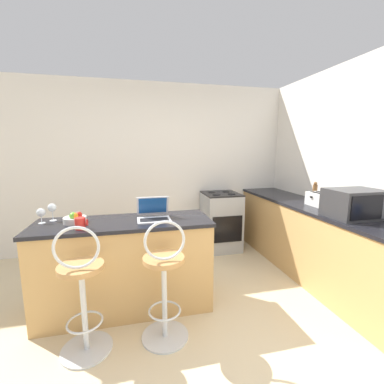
{
  "coord_description": "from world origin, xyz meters",
  "views": [
    {
      "loc": [
        -0.43,
        -1.79,
        1.6
      ],
      "look_at": [
        0.37,
        1.6,
        1.01
      ],
      "focal_mm": 24.0,
      "sensor_mm": 36.0,
      "label": 1
    }
  ],
  "objects_px": {
    "toaster": "(319,199)",
    "fruit_bowl": "(75,219)",
    "pepper_mill": "(315,192)",
    "wine_glass_tall": "(41,213)",
    "laptop": "(153,213)",
    "mug_red": "(81,223)",
    "bar_stool_near": "(82,293)",
    "stove_range": "(221,221)",
    "bar_stool_far": "(164,283)",
    "wine_glass_short": "(52,208)",
    "microwave": "(354,204)"
  },
  "relations": [
    {
      "from": "toaster",
      "to": "fruit_bowl",
      "type": "relative_size",
      "value": 1.25
    },
    {
      "from": "pepper_mill",
      "to": "wine_glass_tall",
      "type": "xyz_separation_m",
      "value": [
        -3.18,
        -0.3,
        -0.02
      ]
    },
    {
      "from": "fruit_bowl",
      "to": "toaster",
      "type": "bearing_deg",
      "value": 2.39
    },
    {
      "from": "laptop",
      "to": "mug_red",
      "type": "xyz_separation_m",
      "value": [
        -0.64,
        -0.19,
        -0.0
      ]
    },
    {
      "from": "bar_stool_near",
      "to": "stove_range",
      "type": "distance_m",
      "value": 2.53
    },
    {
      "from": "laptop",
      "to": "mug_red",
      "type": "relative_size",
      "value": 3.04
    },
    {
      "from": "stove_range",
      "to": "mug_red",
      "type": "bearing_deg",
      "value": -141.22
    },
    {
      "from": "toaster",
      "to": "fruit_bowl",
      "type": "bearing_deg",
      "value": -177.61
    },
    {
      "from": "bar_stool_far",
      "to": "wine_glass_short",
      "type": "bearing_deg",
      "value": 144.88
    },
    {
      "from": "stove_range",
      "to": "wine_glass_tall",
      "type": "distance_m",
      "value": 2.56
    },
    {
      "from": "pepper_mill",
      "to": "bar_stool_near",
      "type": "bearing_deg",
      "value": -161.47
    },
    {
      "from": "toaster",
      "to": "pepper_mill",
      "type": "xyz_separation_m",
      "value": [
        0.13,
        0.24,
        0.04
      ]
    },
    {
      "from": "pepper_mill",
      "to": "wine_glass_short",
      "type": "relative_size",
      "value": 1.53
    },
    {
      "from": "laptop",
      "to": "pepper_mill",
      "type": "xyz_separation_m",
      "value": [
        2.15,
        0.37,
        0.07
      ]
    },
    {
      "from": "bar_stool_near",
      "to": "pepper_mill",
      "type": "height_order",
      "value": "pepper_mill"
    },
    {
      "from": "laptop",
      "to": "toaster",
      "type": "height_order",
      "value": "laptop"
    },
    {
      "from": "bar_stool_far",
      "to": "microwave",
      "type": "xyz_separation_m",
      "value": [
        1.95,
        0.13,
        0.55
      ]
    },
    {
      "from": "wine_glass_short",
      "to": "toaster",
      "type": "bearing_deg",
      "value": -0.19
    },
    {
      "from": "pepper_mill",
      "to": "mug_red",
      "type": "bearing_deg",
      "value": -168.57
    },
    {
      "from": "mug_red",
      "to": "fruit_bowl",
      "type": "bearing_deg",
      "value": 112.35
    },
    {
      "from": "microwave",
      "to": "stove_range",
      "type": "bearing_deg",
      "value": 115.83
    },
    {
      "from": "bar_stool_far",
      "to": "fruit_bowl",
      "type": "height_order",
      "value": "bar_stool_far"
    },
    {
      "from": "microwave",
      "to": "pepper_mill",
      "type": "distance_m",
      "value": 0.81
    },
    {
      "from": "toaster",
      "to": "wine_glass_tall",
      "type": "bearing_deg",
      "value": -178.87
    },
    {
      "from": "stove_range",
      "to": "wine_glass_tall",
      "type": "xyz_separation_m",
      "value": [
        -2.2,
        -1.19,
        0.55
      ]
    },
    {
      "from": "pepper_mill",
      "to": "mug_red",
      "type": "distance_m",
      "value": 2.85
    },
    {
      "from": "microwave",
      "to": "wine_glass_tall",
      "type": "bearing_deg",
      "value": 170.77
    },
    {
      "from": "laptop",
      "to": "fruit_bowl",
      "type": "bearing_deg",
      "value": 178.3
    },
    {
      "from": "bar_stool_far",
      "to": "mug_red",
      "type": "relative_size",
      "value": 10.08
    },
    {
      "from": "bar_stool_near",
      "to": "bar_stool_far",
      "type": "relative_size",
      "value": 1.0
    },
    {
      "from": "pepper_mill",
      "to": "wine_glass_short",
      "type": "distance_m",
      "value": 3.11
    },
    {
      "from": "toaster",
      "to": "stove_range",
      "type": "bearing_deg",
      "value": 127.09
    },
    {
      "from": "mug_red",
      "to": "wine_glass_short",
      "type": "xyz_separation_m",
      "value": [
        -0.31,
        0.34,
        0.08
      ]
    },
    {
      "from": "wine_glass_short",
      "to": "mug_red",
      "type": "bearing_deg",
      "value": -47.31
    },
    {
      "from": "bar_stool_far",
      "to": "bar_stool_near",
      "type": "bearing_deg",
      "value": 180.0
    },
    {
      "from": "microwave",
      "to": "laptop",
      "type": "bearing_deg",
      "value": 168.2
    },
    {
      "from": "microwave",
      "to": "toaster",
      "type": "distance_m",
      "value": 0.55
    },
    {
      "from": "microwave",
      "to": "stove_range",
      "type": "height_order",
      "value": "microwave"
    },
    {
      "from": "fruit_bowl",
      "to": "mug_red",
      "type": "distance_m",
      "value": 0.23
    },
    {
      "from": "stove_range",
      "to": "fruit_bowl",
      "type": "xyz_separation_m",
      "value": [
        -1.9,
        -1.24,
        0.49
      ]
    },
    {
      "from": "toaster",
      "to": "microwave",
      "type": "bearing_deg",
      "value": -94.23
    },
    {
      "from": "stove_range",
      "to": "mug_red",
      "type": "relative_size",
      "value": 8.7
    },
    {
      "from": "microwave",
      "to": "fruit_bowl",
      "type": "bearing_deg",
      "value": 170.88
    },
    {
      "from": "bar_stool_far",
      "to": "stove_range",
      "type": "bearing_deg",
      "value": 57.93
    },
    {
      "from": "bar_stool_far",
      "to": "wine_glass_short",
      "type": "height_order",
      "value": "wine_glass_short"
    },
    {
      "from": "bar_stool_far",
      "to": "fruit_bowl",
      "type": "relative_size",
      "value": 5.15
    },
    {
      "from": "pepper_mill",
      "to": "wine_glass_tall",
      "type": "height_order",
      "value": "pepper_mill"
    },
    {
      "from": "bar_stool_near",
      "to": "pepper_mill",
      "type": "distance_m",
      "value": 2.95
    },
    {
      "from": "mug_red",
      "to": "wine_glass_tall",
      "type": "bearing_deg",
      "value": 145.61
    },
    {
      "from": "bar_stool_far",
      "to": "pepper_mill",
      "type": "height_order",
      "value": "pepper_mill"
    }
  ]
}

